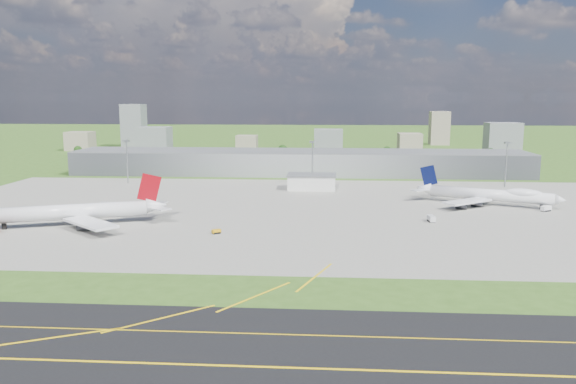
# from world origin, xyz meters

# --- Properties ---
(ground) EXTENTS (1400.00, 1400.00, 0.00)m
(ground) POSITION_xyz_m (0.00, 150.00, 0.00)
(ground) COLOR #34561B
(ground) RESTS_ON ground
(taxiway) EXTENTS (1400.00, 60.00, 0.06)m
(taxiway) POSITION_xyz_m (0.00, -110.00, 0.03)
(taxiway) COLOR black
(taxiway) RESTS_ON ground
(apron) EXTENTS (360.00, 190.00, 0.08)m
(apron) POSITION_xyz_m (10.00, 40.00, 0.04)
(apron) COLOR gray
(apron) RESTS_ON ground
(terminal) EXTENTS (300.00, 42.00, 15.00)m
(terminal) POSITION_xyz_m (0.00, 165.00, 7.50)
(terminal) COLOR gray
(terminal) RESTS_ON ground
(ops_building) EXTENTS (26.00, 16.00, 8.00)m
(ops_building) POSITION_xyz_m (10.00, 100.00, 4.00)
(ops_building) COLOR silver
(ops_building) RESTS_ON ground
(mast_west) EXTENTS (3.50, 2.00, 25.90)m
(mast_west) POSITION_xyz_m (-100.00, 115.00, 17.71)
(mast_west) COLOR gray
(mast_west) RESTS_ON ground
(mast_center) EXTENTS (3.50, 2.00, 25.90)m
(mast_center) POSITION_xyz_m (10.00, 115.00, 17.71)
(mast_center) COLOR gray
(mast_center) RESTS_ON ground
(mast_east) EXTENTS (3.50, 2.00, 25.90)m
(mast_east) POSITION_xyz_m (120.00, 115.00, 17.71)
(mast_east) COLOR gray
(mast_east) RESTS_ON ground
(airliner_red_twin) EXTENTS (70.96, 53.85, 20.16)m
(airliner_red_twin) POSITION_xyz_m (-81.50, 4.22, 5.37)
(airliner_red_twin) COLOR white
(airliner_red_twin) RESTS_ON ground
(airliner_blue_quad) EXTENTS (64.30, 48.84, 17.74)m
(airliner_blue_quad) POSITION_xyz_m (95.83, 59.32, 4.93)
(airliner_blue_quad) COLOR white
(airliner_blue_quad) RESTS_ON ground
(tug_yellow) EXTENTS (3.70, 3.37, 1.64)m
(tug_yellow) POSITION_xyz_m (-23.05, -6.08, 0.86)
(tug_yellow) COLOR orange
(tug_yellow) RESTS_ON ground
(van_white_near) EXTENTS (2.88, 5.40, 2.63)m
(van_white_near) POSITION_xyz_m (61.29, 20.03, 1.32)
(van_white_near) COLOR silver
(van_white_near) RESTS_ON ground
(van_white_far) EXTENTS (5.28, 4.37, 2.49)m
(van_white_far) POSITION_xyz_m (116.80, 45.51, 1.26)
(van_white_far) COLOR white
(van_white_far) RESTS_ON ground
(bldg_far_w) EXTENTS (24.00, 20.00, 18.00)m
(bldg_far_w) POSITION_xyz_m (-220.00, 320.00, 9.00)
(bldg_far_w) COLOR gray
(bldg_far_w) RESTS_ON ground
(bldg_w) EXTENTS (28.00, 22.00, 24.00)m
(bldg_w) POSITION_xyz_m (-140.00, 300.00, 12.00)
(bldg_w) COLOR slate
(bldg_w) RESTS_ON ground
(bldg_cw) EXTENTS (20.00, 18.00, 14.00)m
(bldg_cw) POSITION_xyz_m (-60.00, 340.00, 7.00)
(bldg_cw) COLOR gray
(bldg_cw) RESTS_ON ground
(bldg_c) EXTENTS (26.00, 20.00, 22.00)m
(bldg_c) POSITION_xyz_m (20.00, 310.00, 11.00)
(bldg_c) COLOR slate
(bldg_c) RESTS_ON ground
(bldg_ce) EXTENTS (22.00, 24.00, 16.00)m
(bldg_ce) POSITION_xyz_m (100.00, 350.00, 8.00)
(bldg_ce) COLOR gray
(bldg_ce) RESTS_ON ground
(bldg_e) EXTENTS (30.00, 22.00, 28.00)m
(bldg_e) POSITION_xyz_m (180.00, 320.00, 14.00)
(bldg_e) COLOR slate
(bldg_e) RESTS_ON ground
(bldg_tall_w) EXTENTS (22.00, 20.00, 44.00)m
(bldg_tall_w) POSITION_xyz_m (-180.00, 360.00, 22.00)
(bldg_tall_w) COLOR slate
(bldg_tall_w) RESTS_ON ground
(bldg_tall_e) EXTENTS (20.00, 18.00, 36.00)m
(bldg_tall_e) POSITION_xyz_m (140.00, 410.00, 18.00)
(bldg_tall_e) COLOR gray
(bldg_tall_e) RESTS_ON ground
(tree_far_w) EXTENTS (7.20, 7.20, 8.80)m
(tree_far_w) POSITION_xyz_m (-200.00, 270.00, 5.18)
(tree_far_w) COLOR #382314
(tree_far_w) RESTS_ON ground
(tree_w) EXTENTS (6.75, 6.75, 8.25)m
(tree_w) POSITION_xyz_m (-110.00, 265.00, 4.86)
(tree_w) COLOR #382314
(tree_w) RESTS_ON ground
(tree_c) EXTENTS (8.10, 8.10, 9.90)m
(tree_c) POSITION_xyz_m (-20.00, 280.00, 5.84)
(tree_c) COLOR #382314
(tree_c) RESTS_ON ground
(tree_e) EXTENTS (7.65, 7.65, 9.35)m
(tree_e) POSITION_xyz_m (70.00, 275.00, 5.51)
(tree_e) COLOR #382314
(tree_e) RESTS_ON ground
(tree_far_e) EXTENTS (6.30, 6.30, 7.70)m
(tree_far_e) POSITION_xyz_m (160.00, 285.00, 4.53)
(tree_far_e) COLOR #382314
(tree_far_e) RESTS_ON ground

